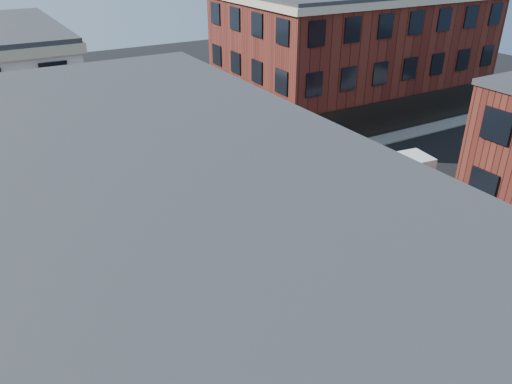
% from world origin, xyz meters
% --- Properties ---
extents(ground, '(120.00, 120.00, 0.00)m').
position_xyz_m(ground, '(0.00, 0.00, 0.00)').
color(ground, black).
rests_on(ground, ground).
extents(sidewalk_ne, '(30.00, 30.00, 0.15)m').
position_xyz_m(sidewalk_ne, '(21.00, 21.00, 0.07)').
color(sidewalk_ne, gray).
rests_on(sidewalk_ne, ground).
extents(building_ne, '(25.00, 16.00, 12.00)m').
position_xyz_m(building_ne, '(20.50, 16.00, 6.00)').
color(building_ne, '#4B1812').
rests_on(building_ne, ground).
extents(tree_near, '(2.69, 2.69, 4.49)m').
position_xyz_m(tree_near, '(7.56, 9.98, 3.16)').
color(tree_near, black).
rests_on(tree_near, ground).
extents(tree_far, '(2.43, 2.43, 4.07)m').
position_xyz_m(tree_far, '(7.56, 15.98, 2.87)').
color(tree_far, black).
rests_on(tree_far, ground).
extents(signal_pole, '(1.29, 1.24, 4.60)m').
position_xyz_m(signal_pole, '(-6.72, -6.68, 2.86)').
color(signal_pole, black).
rests_on(signal_pole, ground).
extents(box_truck, '(7.43, 3.13, 3.28)m').
position_xyz_m(box_truck, '(8.79, -2.06, 1.71)').
color(box_truck, silver).
rests_on(box_truck, ground).
extents(traffic_cone, '(0.50, 0.50, 0.75)m').
position_xyz_m(traffic_cone, '(-4.89, -3.71, 0.36)').
color(traffic_cone, '#E05809').
rests_on(traffic_cone, ground).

